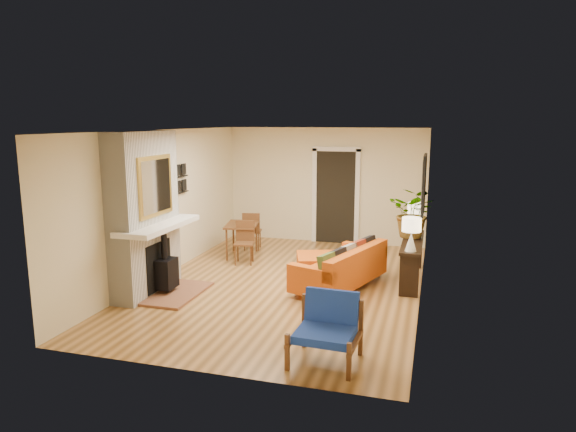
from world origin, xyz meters
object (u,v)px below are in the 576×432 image
object	(u,v)px
blue_chair	(328,324)
houseplant	(414,213)
sofa	(344,268)
ottoman	(319,264)
lamp_near	(411,230)
console_table	(412,249)
dining_table	(245,230)
lamp_far	(415,214)

from	to	relation	value
blue_chair	houseplant	world-z (taller)	houseplant
sofa	ottoman	bearing A→B (deg)	136.77
lamp_near	houseplant	world-z (taller)	houseplant
blue_chair	lamp_near	bearing A→B (deg)	72.61
console_table	houseplant	bearing A→B (deg)	92.37
console_table	houseplant	xyz separation A→B (m)	(-0.01, 0.24, 0.59)
ottoman	console_table	xyz separation A→B (m)	(1.61, 0.17, 0.35)
sofa	console_table	world-z (taller)	sofa
houseplant	dining_table	bearing A→B (deg)	170.88
houseplant	lamp_far	bearing A→B (deg)	88.91
lamp_near	blue_chair	bearing A→B (deg)	-107.39
ottoman	blue_chair	bearing A→B (deg)	-75.53
ottoman	console_table	world-z (taller)	console_table
ottoman	houseplant	xyz separation A→B (m)	(1.60, 0.42, 0.94)
console_table	lamp_near	size ratio (longest dim) A/B	3.43
ottoman	houseplant	bearing A→B (deg)	14.60
lamp_near	ottoman	bearing A→B (deg)	160.39
console_table	lamp_far	size ratio (longest dim) A/B	3.43
blue_chair	console_table	size ratio (longest dim) A/B	0.43
houseplant	blue_chair	bearing A→B (deg)	-102.57
sofa	houseplant	bearing A→B (deg)	41.07
ottoman	dining_table	size ratio (longest dim) A/B	0.62
lamp_far	houseplant	bearing A→B (deg)	-91.09
ottoman	blue_chair	xyz separation A→B (m)	(0.81, -3.13, 0.20)
blue_chair	houseplant	xyz separation A→B (m)	(0.79, 3.54, 0.74)
blue_chair	lamp_near	size ratio (longest dim) A/B	1.46
ottoman	dining_table	world-z (taller)	dining_table
dining_table	lamp_near	distance (m)	3.74
dining_table	lamp_far	bearing A→B (deg)	-0.24
ottoman	lamp_near	bearing A→B (deg)	-19.61
dining_table	lamp_near	size ratio (longest dim) A/B	2.90
console_table	lamp_near	distance (m)	0.89
console_table	houseplant	world-z (taller)	houseplant
blue_chair	dining_table	xyz separation A→B (m)	(-2.58, 4.08, 0.11)
lamp_far	lamp_near	bearing A→B (deg)	-90.00
blue_chair	lamp_near	xyz separation A→B (m)	(0.80, 2.55, 0.64)
sofa	houseplant	distance (m)	1.63
console_table	lamp_far	distance (m)	0.91
blue_chair	houseplant	size ratio (longest dim) A/B	0.89
blue_chair	console_table	world-z (taller)	blue_chair
dining_table	houseplant	size ratio (longest dim) A/B	1.76
ottoman	dining_table	distance (m)	2.04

